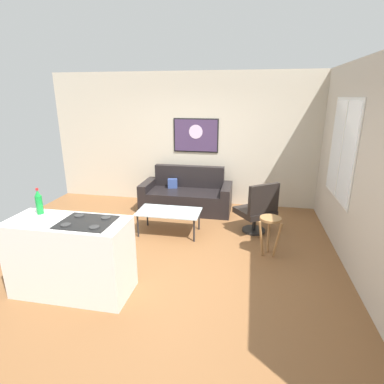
# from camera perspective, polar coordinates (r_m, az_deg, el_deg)

# --- Properties ---
(ground) EXTENTS (6.40, 6.40, 0.04)m
(ground) POSITION_cam_1_polar(r_m,az_deg,el_deg) (4.88, -4.86, -11.08)
(ground) COLOR brown
(back_wall) EXTENTS (6.40, 0.05, 2.80)m
(back_wall) POSITION_cam_1_polar(r_m,az_deg,el_deg) (6.71, 0.46, 9.69)
(back_wall) COLOR beige
(back_wall) RESTS_ON ground
(right_wall) EXTENTS (0.05, 6.40, 2.80)m
(right_wall) POSITION_cam_1_polar(r_m,az_deg,el_deg) (4.73, 28.22, 4.31)
(right_wall) COLOR beige
(right_wall) RESTS_ON ground
(couch) EXTENTS (1.85, 0.82, 0.88)m
(couch) POSITION_cam_1_polar(r_m,az_deg,el_deg) (6.43, -1.00, -0.80)
(couch) COLOR black
(couch) RESTS_ON ground
(coffee_table) EXTENTS (1.08, 0.58, 0.41)m
(coffee_table) POSITION_cam_1_polar(r_m,az_deg,el_deg) (5.31, -4.30, -3.87)
(coffee_table) COLOR silver
(coffee_table) RESTS_ON ground
(armchair) EXTENTS (0.79, 0.79, 0.92)m
(armchair) POSITION_cam_1_polar(r_m,az_deg,el_deg) (5.39, 12.16, -3.17)
(armchair) COLOR black
(armchair) RESTS_ON ground
(bar_stool) EXTENTS (0.36, 0.35, 0.61)m
(bar_stool) POSITION_cam_1_polar(r_m,az_deg,el_deg) (4.69, 14.30, -6.19)
(bar_stool) COLOR #986C3F
(bar_stool) RESTS_ON ground
(kitchen_counter) EXTENTS (1.41, 0.60, 0.96)m
(kitchen_counter) POSITION_cam_1_polar(r_m,az_deg,el_deg) (4.01, -21.57, -11.16)
(kitchen_counter) COLOR silver
(kitchen_counter) RESTS_ON ground
(soda_bottle) EXTENTS (0.08, 0.08, 0.33)m
(soda_bottle) POSITION_cam_1_polar(r_m,az_deg,el_deg) (4.13, -26.61, -1.73)
(soda_bottle) COLOR #179033
(soda_bottle) RESTS_ON kitchen_counter
(wall_painting) EXTENTS (0.97, 0.03, 0.72)m
(wall_painting) POSITION_cam_1_polar(r_m,az_deg,el_deg) (6.65, 0.72, 10.49)
(wall_painting) COLOR black
(window) EXTENTS (0.03, 1.34, 1.54)m
(window) POSITION_cam_1_polar(r_m,az_deg,el_deg) (5.26, 26.17, 7.06)
(window) COLOR silver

